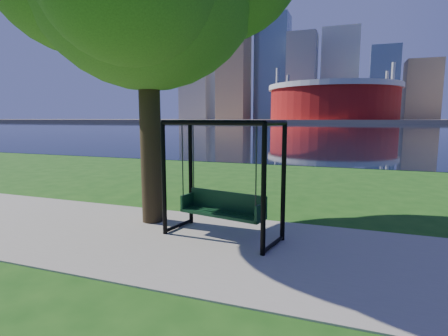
% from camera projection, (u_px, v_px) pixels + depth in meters
% --- Properties ---
extents(ground, '(900.00, 900.00, 0.00)m').
position_uv_depth(ground, '(232.00, 239.00, 7.27)').
color(ground, '#1E5114').
rests_on(ground, ground).
extents(path, '(120.00, 4.00, 0.03)m').
position_uv_depth(path, '(224.00, 247.00, 6.80)').
color(path, '#9E937F').
rests_on(path, ground).
extents(river, '(900.00, 180.00, 0.02)m').
position_uv_depth(river, '(343.00, 127.00, 102.20)').
color(river, black).
rests_on(river, ground).
extents(far_bank, '(900.00, 228.00, 2.00)m').
position_uv_depth(far_bank, '(349.00, 121.00, 291.92)').
color(far_bank, '#937F60').
rests_on(far_bank, ground).
extents(stadium, '(83.00, 83.00, 32.00)m').
position_uv_depth(stadium, '(333.00, 101.00, 227.38)').
color(stadium, maroon).
rests_on(stadium, far_bank).
extents(skyline, '(392.00, 66.00, 96.50)m').
position_uv_depth(skyline, '(346.00, 80.00, 300.96)').
color(skyline, gray).
rests_on(skyline, far_bank).
extents(swing, '(2.56, 1.48, 2.46)m').
position_uv_depth(swing, '(223.00, 182.00, 7.20)').
color(swing, black).
rests_on(swing, ground).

